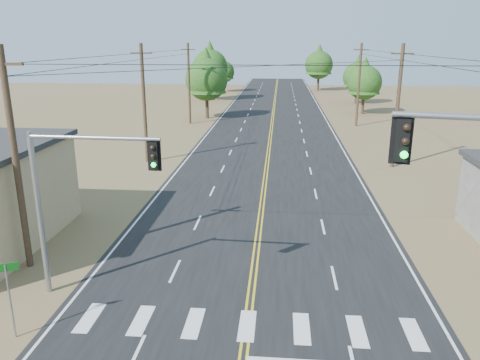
# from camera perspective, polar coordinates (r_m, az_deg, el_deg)

# --- Properties ---
(road) EXTENTS (15.00, 200.00, 0.02)m
(road) POSITION_cam_1_polar(r_m,az_deg,el_deg) (38.34, 3.22, 1.23)
(road) COLOR black
(road) RESTS_ON ground
(utility_pole_left_near) EXTENTS (1.80, 0.30, 10.00)m
(utility_pole_left_near) POSITION_cam_1_polar(r_m,az_deg,el_deg) (22.76, -25.68, 2.24)
(utility_pole_left_near) COLOR #4C3826
(utility_pole_left_near) RESTS_ON ground
(utility_pole_left_mid) EXTENTS (1.80, 0.30, 10.00)m
(utility_pole_left_mid) POSITION_cam_1_polar(r_m,az_deg,el_deg) (40.95, -11.61, 9.19)
(utility_pole_left_mid) COLOR #4C3826
(utility_pole_left_mid) RESTS_ON ground
(utility_pole_left_far) EXTENTS (1.80, 0.30, 10.00)m
(utility_pole_left_far) POSITION_cam_1_polar(r_m,az_deg,el_deg) (60.30, -6.24, 11.66)
(utility_pole_left_far) COLOR #4C3826
(utility_pole_left_far) RESTS_ON ground
(utility_pole_right_mid) EXTENTS (1.80, 0.30, 10.00)m
(utility_pole_right_mid) POSITION_cam_1_polar(r_m,az_deg,el_deg) (40.42, 18.66, 8.58)
(utility_pole_right_mid) COLOR #4C3826
(utility_pole_right_mid) RESTS_ON ground
(utility_pole_right_far) EXTENTS (1.80, 0.30, 10.00)m
(utility_pole_right_far) POSITION_cam_1_polar(r_m,az_deg,el_deg) (59.95, 14.28, 11.23)
(utility_pole_right_far) COLOR #4C3826
(utility_pole_right_far) RESTS_ON ground
(signal_mast_left) EXTENTS (5.25, 0.55, 6.82)m
(signal_mast_left) POSITION_cam_1_polar(r_m,az_deg,el_deg) (19.35, -19.83, -1.03)
(signal_mast_left) COLOR gray
(signal_mast_left) RESTS_ON ground
(street_sign) EXTENTS (0.79, 0.38, 2.88)m
(street_sign) POSITION_cam_1_polar(r_m,az_deg,el_deg) (18.33, -26.39, -11.78)
(street_sign) COLOR gray
(street_sign) RESTS_ON ground
(tree_left_near) EXTENTS (5.71, 5.71, 9.52)m
(tree_left_near) POSITION_cam_1_polar(r_m,az_deg,el_deg) (64.56, -4.12, 12.65)
(tree_left_near) COLOR #3F2D1E
(tree_left_near) RESTS_ON ground
(tree_left_mid) EXTENTS (6.26, 6.26, 10.44)m
(tree_left_mid) POSITION_cam_1_polar(r_m,az_deg,el_deg) (85.38, -3.67, 13.96)
(tree_left_mid) COLOR #3F2D1E
(tree_left_mid) RESTS_ON ground
(tree_left_far) EXTENTS (4.45, 4.45, 7.42)m
(tree_left_far) POSITION_cam_1_polar(r_m,az_deg,el_deg) (100.27, -2.00, 13.30)
(tree_left_far) COLOR #3F2D1E
(tree_left_far) RESTS_ON ground
(tree_right_near) EXTENTS (4.89, 4.89, 8.16)m
(tree_right_near) POSITION_cam_1_polar(r_m,az_deg,el_deg) (70.67, 14.96, 11.80)
(tree_right_near) COLOR #3F2D1E
(tree_right_near) RESTS_ON ground
(tree_right_mid) EXTENTS (4.87, 4.87, 8.12)m
(tree_right_mid) POSITION_cam_1_polar(r_m,az_deg,el_deg) (82.64, 14.16, 12.44)
(tree_right_mid) COLOR #3F2D1E
(tree_right_mid) RESTS_ON ground
(tree_right_far) EXTENTS (5.87, 5.87, 9.78)m
(tree_right_far) POSITION_cam_1_polar(r_m,az_deg,el_deg) (103.82, 9.62, 13.99)
(tree_right_far) COLOR #3F2D1E
(tree_right_far) RESTS_ON ground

